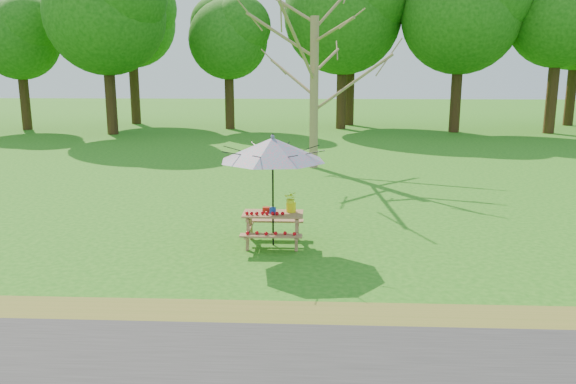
{
  "coord_description": "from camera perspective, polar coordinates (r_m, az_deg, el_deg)",
  "views": [
    {
      "loc": [
        4.79,
        -10.21,
        3.46
      ],
      "look_at": [
        4.28,
        0.62,
        1.1
      ],
      "focal_mm": 35.0,
      "sensor_mm": 36.0,
      "label": 1
    }
  ],
  "objects": [
    {
      "name": "picnic_table",
      "position": [
        11.3,
        -1.53,
        -3.82
      ],
      "size": [
        1.2,
        1.32,
        0.67
      ],
      "color": "#915F41",
      "rests_on": "ground"
    },
    {
      "name": "patio_umbrella",
      "position": [
        10.96,
        -1.57,
        4.36
      ],
      "size": [
        2.61,
        2.61,
        2.25
      ],
      "color": "black",
      "rests_on": "ground"
    },
    {
      "name": "ground",
      "position": [
        11.8,
        -21.49,
        -5.65
      ],
      "size": [
        120.0,
        120.0,
        0.0
      ],
      "primitive_type": "plane",
      "color": "#1F6C14",
      "rests_on": "ground"
    },
    {
      "name": "produce_bins",
      "position": [
        11.23,
        -1.84,
        -1.83
      ],
      "size": [
        0.28,
        0.39,
        0.13
      ],
      "color": "#B5220E",
      "rests_on": "picnic_table"
    },
    {
      "name": "flower_bucket",
      "position": [
        11.23,
        0.31,
        -0.91
      ],
      "size": [
        0.29,
        0.26,
        0.42
      ],
      "color": "#FFEF0D",
      "rests_on": "picnic_table"
    },
    {
      "name": "tomatoes_row",
      "position": [
        11.04,
        -2.38,
        -2.18
      ],
      "size": [
        0.77,
        0.13,
        0.07
      ],
      "primitive_type": null,
      "color": "red",
      "rests_on": "picnic_table"
    }
  ]
}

